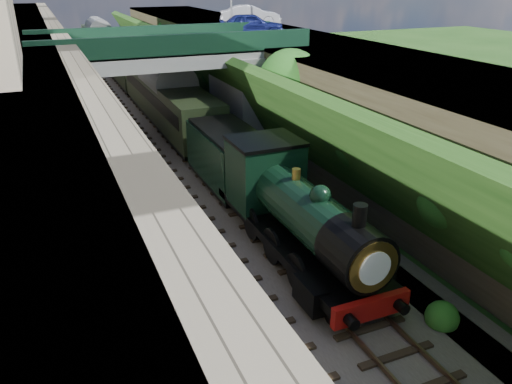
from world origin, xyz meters
TOP-DOWN VIEW (x-y plane):
  - trackbed at (0.00, 20.00)m, footprint 10.00×90.00m
  - retaining_wall at (-5.50, 20.00)m, footprint 1.00×90.00m
  - street_plateau_left at (-9.00, 20.00)m, footprint 6.00×90.00m
  - street_plateau_right at (9.50, 20.00)m, footprint 8.00×90.00m
  - embankment_slope at (5.13, 19.48)m, footprint 4.30×90.00m
  - track_left at (-2.00, 20.00)m, footprint 2.50×90.00m
  - track_right at (1.20, 20.00)m, footprint 2.50×90.00m
  - road_bridge at (0.94, 24.00)m, footprint 16.00×6.40m
  - tree at (5.91, 18.29)m, footprint 3.60×3.80m
  - car_blue at (7.30, 27.32)m, footprint 4.92×3.14m
  - car_silver at (10.26, 34.61)m, footprint 5.33×3.07m
  - locomotive at (1.20, 8.29)m, footprint 3.10×10.23m
  - tender at (1.20, 15.65)m, footprint 2.70×6.00m
  - coach_front at (1.20, 28.25)m, footprint 2.90×18.00m
  - coach_middle at (1.20, 47.05)m, footprint 2.90×18.00m
  - coach_rear at (1.20, 65.85)m, footprint 2.90×18.00m

SIDE VIEW (x-z plane):
  - trackbed at x=0.00m, z-range 0.00..0.20m
  - track_left at x=-2.00m, z-range 0.15..0.35m
  - track_right at x=1.20m, z-range 0.15..0.35m
  - tender at x=1.20m, z-range 0.09..3.14m
  - locomotive at x=1.20m, z-range -0.02..3.81m
  - coach_front at x=1.20m, z-range 0.20..3.90m
  - coach_middle at x=1.20m, z-range 0.20..3.90m
  - coach_rear at x=1.20m, z-range 0.20..3.90m
  - embankment_slope at x=5.13m, z-range -0.24..6.16m
  - street_plateau_right at x=9.50m, z-range 0.00..6.25m
  - retaining_wall at x=-5.50m, z-range 0.00..7.00m
  - street_plateau_left at x=-9.00m, z-range 0.00..7.00m
  - road_bridge at x=0.94m, z-range 0.45..7.70m
  - tree at x=5.91m, z-range 1.35..7.95m
  - car_blue at x=7.30m, z-range 6.25..7.81m
  - car_silver at x=10.26m, z-range 6.25..7.91m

